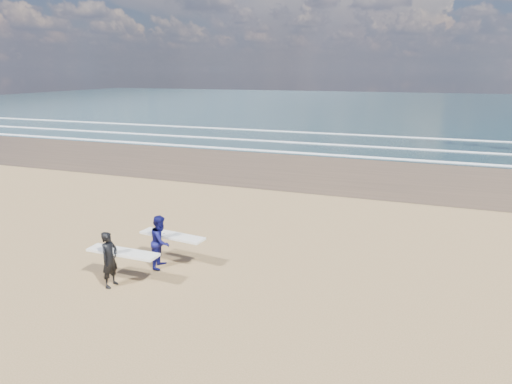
% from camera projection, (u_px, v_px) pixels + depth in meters
% --- Properties ---
extents(ocean, '(220.00, 100.00, 0.02)m').
position_uv_depth(ocean, '(512.00, 109.00, 71.08)').
color(ocean, '#172D32').
rests_on(ocean, ground).
extents(surfer_near, '(2.21, 0.93, 1.63)m').
position_uv_depth(surfer_near, '(112.00, 258.00, 12.87)').
color(surfer_near, black).
rests_on(surfer_near, ground).
extents(surfer_far, '(2.25, 1.19, 1.67)m').
position_uv_depth(surfer_far, '(162.00, 241.00, 14.14)').
color(surfer_far, '#0E0F4F').
rests_on(surfer_far, ground).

